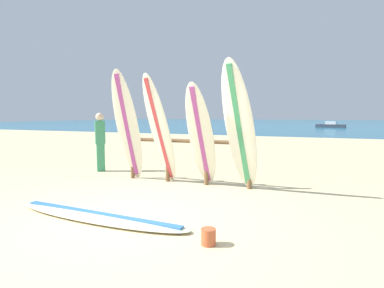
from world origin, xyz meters
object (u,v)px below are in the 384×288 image
Objects in this scene: surfboard_lying_on_sand at (98,215)px; beachgoer_standing at (100,139)px; sand_bucket at (208,237)px; surfboard_leaning_far_left at (128,127)px; surfboard_leaning_center_left at (201,137)px; surfboard_rack at (186,153)px; surfboard_leaning_left at (160,130)px; surfboard_leaning_center at (240,128)px; small_boat_offshore at (331,125)px.

beachgoer_standing is at bearing 128.29° from surfboard_lying_on_sand.
beachgoer_standing reaches higher than sand_bucket.
surfboard_leaning_far_left reaches higher than surfboard_leaning_center_left.
surfboard_leaning_center_left reaches higher than sand_bucket.
surfboard_leaning_center_left reaches higher than beachgoer_standing.
surfboard_leaning_far_left is 12.83× the size of sand_bucket.
surfboard_rack is at bearing -9.53° from beachgoer_standing.
beachgoer_standing is (-2.14, 0.76, -0.30)m from surfboard_leaning_left.
surfboard_leaning_center_left is at bearing -36.37° from surfboard_rack.
surfboard_leaning_center is at bearing -5.43° from surfboard_leaning_center_left.
surfboard_leaning_center reaches higher than sand_bucket.
surfboard_leaning_center is (0.78, -0.07, 0.18)m from surfboard_leaning_center_left.
surfboard_leaning_center is (1.69, -0.09, 0.07)m from surfboard_leaning_left.
surfboard_rack is 0.84× the size of small_boat_offshore.
small_boat_offshore is 36.81m from sand_bucket.
sand_bucket is at bearing -61.88° from surfboard_rack.
surfboard_leaning_left is 1.69m from surfboard_leaning_center.
surfboard_leaning_center is at bearing -93.64° from small_boat_offshore.
surfboard_leaning_left is at bearing 177.10° from surfboard_leaning_center.
surfboard_leaning_center reaches higher than surfboard_rack.
surfboard_lying_on_sand is (0.22, -2.22, -1.09)m from surfboard_leaning_left.
surfboard_leaning_left reaches higher than surfboard_rack.
surfboard_rack is 3.24m from sand_bucket.
sand_bucket reaches higher than surfboard_lying_on_sand.
beachgoer_standing reaches higher than surfboard_lying_on_sand.
surfboard_lying_on_sand is 1.94× the size of beachgoer_standing.
surfboard_leaning_far_left is at bearing 137.80° from sand_bucket.
surfboard_leaning_far_left is 0.82× the size of surfboard_lying_on_sand.
surfboard_leaning_left is at bearing 0.63° from surfboard_leaning_far_left.
surfboard_leaning_center is (2.47, -0.08, 0.02)m from surfboard_leaning_far_left.
beachgoer_standing is at bearing 150.48° from surfboard_leaning_far_left.
surfboard_leaning_far_left is at bearing 178.21° from surfboard_leaning_center.
sand_bucket is (4.09, -3.25, -0.73)m from beachgoer_standing.
surfboard_leaning_center_left is at bearing 72.67° from surfboard_lying_on_sand.
surfboard_leaning_far_left reaches higher than surfboard_leaning_left.
surfboard_leaning_far_left is at bearing -179.37° from surfboard_leaning_left.
surfboard_leaning_center_left is at bearing -94.94° from small_boat_offshore.
surfboard_lying_on_sand is at bearing 171.41° from sand_bucket.
beachgoer_standing is 8.10× the size of sand_bucket.
surfboard_rack is 1.16× the size of surfboard_leaning_center.
surfboard_leaning_center is 0.73× the size of small_boat_offshore.
beachgoer_standing is at bearing 170.47° from surfboard_rack.
surfboard_rack is 0.68m from surfboard_leaning_center_left.
surfboard_lying_on_sand is (-1.47, -2.14, -1.16)m from surfboard_leaning_center.
surfboard_rack is 1.18× the size of surfboard_leaning_far_left.
surfboard_leaning_far_left is 3.84m from sand_bucket.
surfboard_rack is 1.36× the size of surfboard_leaning_center_left.
surfboard_leaning_left is 12.22× the size of sand_bucket.
sand_bucket is (0.26, -2.40, -1.11)m from surfboard_leaning_center.
surfboard_leaning_far_left is 2.69m from surfboard_lying_on_sand.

